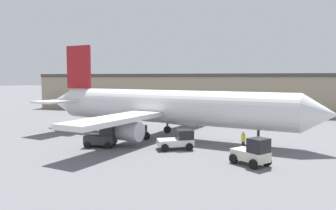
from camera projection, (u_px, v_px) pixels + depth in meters
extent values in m
plane|color=slate|center=(168.00, 137.00, 38.81)|extent=(400.00, 400.00, 0.00)
cube|color=gray|center=(205.00, 94.00, 70.73)|extent=(73.59, 14.09, 7.11)
cube|color=#47423D|center=(205.00, 76.00, 70.40)|extent=(73.59, 14.38, 0.70)
cylinder|color=silver|center=(168.00, 107.00, 38.50)|extent=(29.65, 9.27, 3.90)
cone|color=silver|center=(320.00, 114.00, 30.73)|extent=(3.77, 4.33, 3.82)
cone|color=silver|center=(64.00, 102.00, 46.54)|extent=(4.90, 4.43, 3.70)
cube|color=silver|center=(187.00, 106.00, 46.47)|extent=(5.74, 13.03, 0.50)
cube|color=silver|center=(115.00, 120.00, 32.04)|extent=(5.74, 13.03, 0.50)
cylinder|color=#B7B7BC|center=(181.00, 118.00, 44.94)|extent=(3.70, 2.59, 2.00)
cylinder|color=#B7B7BC|center=(126.00, 131.00, 33.81)|extent=(3.70, 2.59, 2.00)
cube|color=maroon|center=(79.00, 67.00, 44.73)|extent=(4.05, 1.10, 5.79)
cube|color=silver|center=(100.00, 98.00, 48.86)|extent=(4.31, 5.24, 0.24)
cube|color=silver|center=(55.00, 102.00, 41.36)|extent=(4.31, 5.24, 0.24)
cylinder|color=#38383D|center=(258.00, 138.00, 33.68)|extent=(0.28, 0.28, 1.71)
cylinder|color=black|center=(258.00, 143.00, 33.72)|extent=(0.75, 0.47, 0.70)
cylinder|color=#38383D|center=(146.00, 132.00, 37.22)|extent=(0.28, 0.28, 1.71)
cylinder|color=black|center=(146.00, 136.00, 37.26)|extent=(0.95, 0.51, 0.90)
cylinder|color=#38383D|center=(167.00, 126.00, 41.65)|extent=(0.28, 0.28, 1.71)
cylinder|color=black|center=(167.00, 130.00, 41.69)|extent=(0.95, 0.51, 0.90)
cylinder|color=#1E2338|center=(243.00, 146.00, 32.01)|extent=(0.29, 0.29, 0.86)
cylinder|color=yellow|center=(243.00, 138.00, 31.95)|extent=(0.40, 0.40, 0.68)
sphere|color=tan|center=(243.00, 133.00, 31.91)|extent=(0.25, 0.25, 0.25)
cube|color=beige|center=(250.00, 155.00, 26.61)|extent=(3.35, 3.06, 0.78)
cube|color=black|center=(259.00, 145.00, 25.85)|extent=(1.91, 1.94, 1.12)
cylinder|color=black|center=(254.00, 164.00, 25.33)|extent=(0.80, 0.69, 0.79)
cylinder|color=black|center=(267.00, 161.00, 26.26)|extent=(0.80, 0.69, 0.79)
cylinder|color=black|center=(234.00, 159.00, 27.02)|extent=(0.80, 0.69, 0.79)
cylinder|color=black|center=(247.00, 156.00, 27.95)|extent=(0.80, 0.69, 0.79)
cube|color=#2D2D33|center=(101.00, 139.00, 33.54)|extent=(3.30, 2.36, 0.86)
cube|color=black|center=(108.00, 129.00, 33.34)|extent=(1.60, 1.88, 1.23)
cube|color=#333333|center=(95.00, 129.00, 33.53)|extent=(2.08, 1.61, 0.73)
cylinder|color=black|center=(108.00, 146.00, 32.52)|extent=(0.70, 0.39, 0.66)
cylinder|color=black|center=(113.00, 142.00, 34.35)|extent=(0.70, 0.39, 0.66)
cylinder|color=black|center=(87.00, 145.00, 32.81)|extent=(0.70, 0.39, 0.66)
cylinder|color=black|center=(94.00, 141.00, 34.64)|extent=(0.70, 0.39, 0.66)
cube|color=silver|center=(175.00, 142.00, 32.37)|extent=(3.90, 3.27, 0.64)
cube|color=black|center=(185.00, 134.00, 32.49)|extent=(2.13, 2.17, 0.91)
cylinder|color=black|center=(189.00, 147.00, 31.74)|extent=(0.79, 0.61, 0.75)
cylinder|color=black|center=(185.00, 143.00, 33.52)|extent=(0.79, 0.61, 0.75)
cylinder|color=black|center=(165.00, 148.00, 31.27)|extent=(0.79, 0.61, 0.75)
cylinder|color=black|center=(161.00, 144.00, 33.05)|extent=(0.79, 0.61, 0.75)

